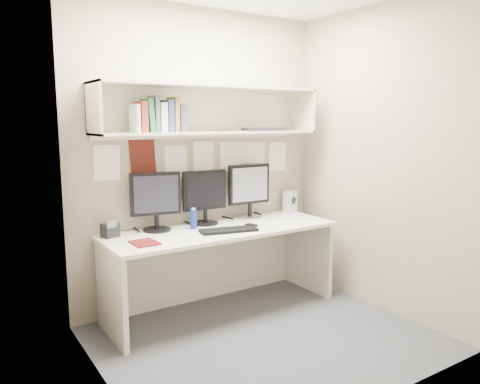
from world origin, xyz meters
TOP-DOWN VIEW (x-y plane):
  - floor at (0.00, 0.00)m, footprint 2.40×2.00m
  - wall_back at (0.00, 1.00)m, footprint 2.40×0.02m
  - wall_front at (0.00, -1.00)m, footprint 2.40×0.02m
  - wall_left at (-1.20, 0.00)m, footprint 0.02×2.00m
  - wall_right at (1.20, 0.00)m, footprint 0.02×2.00m
  - desk at (0.00, 0.65)m, footprint 2.00×0.70m
  - overhead_hutch at (0.00, 0.86)m, footprint 2.00×0.38m
  - pinned_papers at (0.00, 0.99)m, footprint 1.92×0.01m
  - monitor_left at (-0.50, 0.87)m, footprint 0.42×0.23m
  - monitor_center at (-0.04, 0.87)m, footprint 0.41×0.22m
  - monitor_right at (0.43, 0.87)m, footprint 0.43×0.24m
  - keyboard at (-0.02, 0.51)m, footprint 0.49×0.27m
  - mouse at (0.23, 0.54)m, footprint 0.10×0.11m
  - speaker at (0.93, 0.88)m, footprint 0.13×0.14m
  - blue_bottle at (-0.21, 0.76)m, footprint 0.06×0.06m
  - maroon_notebook at (-0.74, 0.53)m, footprint 0.19×0.23m
  - desk_phone at (-0.89, 0.86)m, footprint 0.14×0.14m
  - book_stack at (-0.48, 0.80)m, footprint 0.42×0.18m
  - hutch_tray at (0.53, 0.77)m, footprint 0.40×0.20m

SIDE VIEW (x-z plane):
  - floor at x=0.00m, z-range -0.01..0.01m
  - desk at x=0.00m, z-range 0.00..0.73m
  - maroon_notebook at x=-0.74m, z-range 0.73..0.74m
  - keyboard at x=-0.02m, z-range 0.73..0.75m
  - mouse at x=0.23m, z-range 0.73..0.76m
  - desk_phone at x=-0.89m, z-range 0.71..0.86m
  - blue_bottle at x=-0.21m, z-range 0.73..0.90m
  - speaker at x=0.93m, z-range 0.73..0.94m
  - monitor_center at x=-0.04m, z-range 0.75..1.22m
  - monitor_left at x=-0.50m, z-range 0.75..1.24m
  - monitor_right at x=0.43m, z-range 0.75..1.25m
  - pinned_papers at x=0.00m, z-range 1.01..1.49m
  - wall_back at x=0.00m, z-range 0.00..2.60m
  - wall_front at x=0.00m, z-range 0.00..2.60m
  - wall_left at x=-1.20m, z-range 0.00..2.60m
  - wall_right at x=1.20m, z-range 0.00..2.60m
  - hutch_tray at x=0.53m, z-range 1.54..1.57m
  - book_stack at x=-0.48m, z-range 1.52..1.81m
  - overhead_hutch at x=0.00m, z-range 1.52..1.92m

